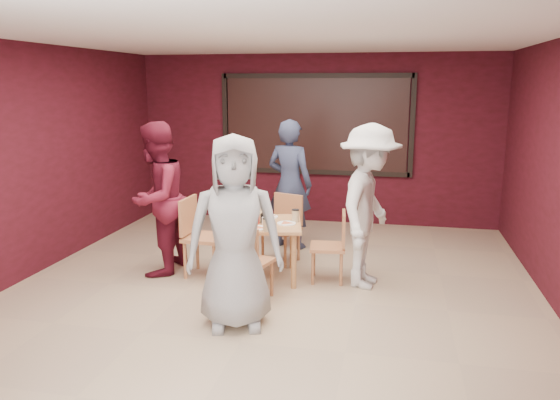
% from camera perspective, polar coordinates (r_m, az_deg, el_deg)
% --- Properties ---
extents(floor, '(7.00, 7.00, 0.00)m').
position_cam_1_polar(floor, '(6.15, -1.24, -10.02)').
color(floor, tan).
rests_on(floor, ground).
extents(window_blinds, '(3.00, 0.02, 1.50)m').
position_cam_1_polar(window_blinds, '(9.12, 3.72, 7.87)').
color(window_blinds, black).
extents(dining_table, '(1.04, 1.04, 0.84)m').
position_cam_1_polar(dining_table, '(6.52, -1.70, -3.04)').
color(dining_table, tan).
rests_on(dining_table, floor).
extents(chair_front, '(0.51, 0.51, 0.85)m').
position_cam_1_polar(chair_front, '(5.88, -3.45, -6.09)').
color(chair_front, '#B66F47').
rests_on(chair_front, floor).
extents(chair_back, '(0.55, 0.55, 0.88)m').
position_cam_1_polar(chair_back, '(7.21, 0.40, -2.51)').
color(chair_back, '#B66F47').
rests_on(chair_back, floor).
extents(chair_left, '(0.49, 0.49, 0.96)m').
position_cam_1_polar(chair_left, '(6.73, -8.51, -3.30)').
color(chair_left, '#B66F47').
rests_on(chair_left, floor).
extents(chair_right, '(0.45, 0.45, 0.84)m').
position_cam_1_polar(chair_right, '(6.49, 5.63, -4.43)').
color(chair_right, '#B66F47').
rests_on(chair_right, floor).
extents(diner_front, '(1.05, 0.84, 1.87)m').
position_cam_1_polar(diner_front, '(5.18, -4.76, -3.42)').
color(diner_front, '#9E9E9E').
rests_on(diner_front, floor).
extents(diner_back, '(0.76, 0.60, 1.84)m').
position_cam_1_polar(diner_back, '(7.73, 1.03, 1.66)').
color(diner_back, '#2D3551').
rests_on(diner_back, floor).
extents(diner_left, '(0.79, 0.97, 1.87)m').
position_cam_1_polar(diner_left, '(6.82, -12.77, 0.11)').
color(diner_left, maroon).
rests_on(diner_left, floor).
extents(diner_right, '(0.91, 1.33, 1.88)m').
position_cam_1_polar(diner_right, '(6.29, 9.25, -0.68)').
color(diner_right, silver).
rests_on(diner_right, floor).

